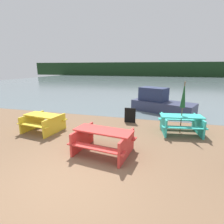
# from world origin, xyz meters

# --- Properties ---
(ground_plane) EXTENTS (60.00, 60.00, 0.00)m
(ground_plane) POSITION_xyz_m (0.00, 0.00, 0.00)
(ground_plane) COLOR brown
(water) EXTENTS (60.00, 50.00, 0.00)m
(water) POSITION_xyz_m (0.00, 30.76, -0.00)
(water) COLOR slate
(water) RESTS_ON ground_plane
(far_treeline) EXTENTS (80.00, 1.60, 4.00)m
(far_treeline) POSITION_xyz_m (0.00, 50.76, 2.00)
(far_treeline) COLOR #193319
(far_treeline) RESTS_ON water
(picnic_table_red) EXTENTS (2.04, 1.61, 0.80)m
(picnic_table_red) POSITION_xyz_m (0.41, 1.64, 0.48)
(picnic_table_red) COLOR red
(picnic_table_red) RESTS_ON ground_plane
(picnic_table_yellow) EXTENTS (1.71, 1.57, 0.76)m
(picnic_table_yellow) POSITION_xyz_m (-2.76, 2.83, 0.45)
(picnic_table_yellow) COLOR yellow
(picnic_table_yellow) RESTS_ON ground_plane
(picnic_table_teal) EXTENTS (1.90, 1.62, 0.76)m
(picnic_table_teal) POSITION_xyz_m (3.01, 4.24, 0.46)
(picnic_table_teal) COLOR #33B7A8
(picnic_table_teal) RESTS_ON ground_plane
(umbrella_darkgreen) EXTENTS (0.21, 0.21, 2.19)m
(umbrella_darkgreen) POSITION_xyz_m (3.01, 4.24, 1.62)
(umbrella_darkgreen) COLOR brown
(umbrella_darkgreen) RESTS_ON ground_plane
(boat) EXTENTS (4.04, 2.83, 1.47)m
(boat) POSITION_xyz_m (2.12, 7.86, 0.53)
(boat) COLOR #333856
(boat) RESTS_ON water
(signboard) EXTENTS (0.55, 0.08, 0.75)m
(signboard) POSITION_xyz_m (0.69, 5.07, 0.38)
(signboard) COLOR black
(signboard) RESTS_ON ground_plane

